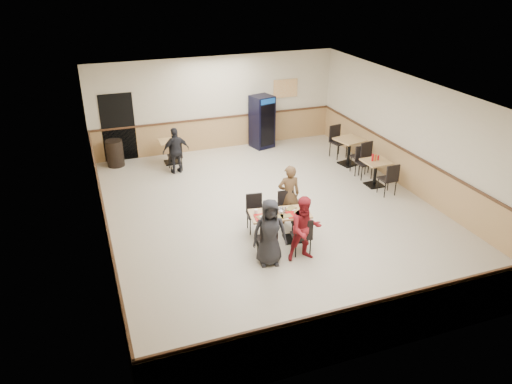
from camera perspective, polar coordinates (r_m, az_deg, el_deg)
name	(u,v)px	position (r m, az deg, el deg)	size (l,w,h in m)	color
ground	(273,214)	(12.37, 2.00, -2.51)	(10.00, 10.00, 0.00)	beige
room_shell	(297,149)	(14.92, 4.72, 4.89)	(10.00, 10.00, 10.00)	silver
main_table	(280,223)	(11.02, 2.72, -3.51)	(1.39, 0.84, 0.70)	black
main_chairs	(278,224)	(11.02, 2.48, -3.64)	(1.37, 1.69, 0.89)	black
diner_woman_left	(270,232)	(10.13, 1.56, -4.63)	(0.71, 0.46, 1.45)	black
diner_woman_right	(305,229)	(10.31, 5.63, -4.22)	(0.69, 0.54, 1.43)	maroon
diner_man_opposite	(289,195)	(11.68, 3.78, -0.31)	(0.53, 0.35, 1.46)	brown
lone_diner	(176,151)	(14.64, -9.13, 4.69)	(0.81, 0.34, 1.37)	black
tabletop_clutter	(279,214)	(10.81, 2.66, -2.52)	(1.17, 0.59, 0.12)	#AB0D0B
side_table_near	(376,169)	(14.07, 13.51, 2.54)	(0.70, 0.70, 0.73)	black
side_table_near_chair_south	(388,178)	(13.64, 14.80, 1.54)	(0.43, 0.43, 0.92)	black
side_table_near_chair_north	(364,163)	(14.53, 12.27, 3.31)	(0.43, 0.43, 0.92)	black
side_table_far	(349,148)	(15.37, 10.61, 5.01)	(0.90, 0.90, 0.81)	black
side_table_far_chair_south	(360,156)	(14.86, 11.84, 4.08)	(0.48, 0.48, 1.03)	black
side_table_far_chair_north	(339,142)	(15.91, 9.45, 5.70)	(0.48, 0.48, 1.03)	black
condiment_caddy	(375,158)	(13.97, 13.43, 3.85)	(0.23, 0.06, 0.20)	#BA0D11
back_table	(171,148)	(15.46, -9.70, 4.96)	(0.68, 0.68, 0.72)	black
back_table_chair_lone	(175,155)	(14.94, -9.26, 4.16)	(0.42, 0.42, 0.91)	black
pepsi_cooler	(262,122)	(16.48, 0.69, 8.03)	(0.79, 0.79, 1.72)	black
trash_bin	(115,153)	(15.64, -15.83, 4.28)	(0.51, 0.51, 0.80)	black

